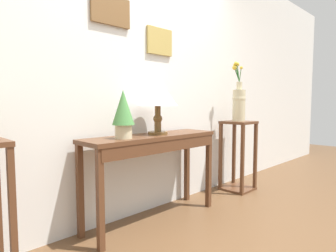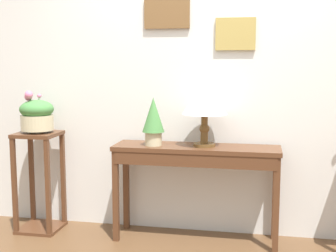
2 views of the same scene
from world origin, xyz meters
name	(u,v)px [view 1 (image 1 of 2)]	position (x,y,z in m)	size (l,w,h in m)	color
back_wall_with_art	(140,67)	(0.00, 1.34, 1.40)	(9.00, 0.13, 2.80)	silver
console_table	(154,148)	(-0.08, 1.05, 0.66)	(1.32, 0.36, 0.78)	#56331E
table_lamp	(158,94)	(-0.01, 1.07, 1.14)	(0.36, 0.36, 0.50)	brown
potted_plant_on_console	(123,112)	(-0.42, 1.03, 0.99)	(0.18, 0.18, 0.38)	beige
pedestal_stand_right	(238,156)	(1.27, 1.03, 0.42)	(0.34, 0.34, 0.84)	#56331E
flower_vase_tall_right	(239,101)	(1.27, 1.03, 1.08)	(0.16, 0.16, 0.71)	beige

